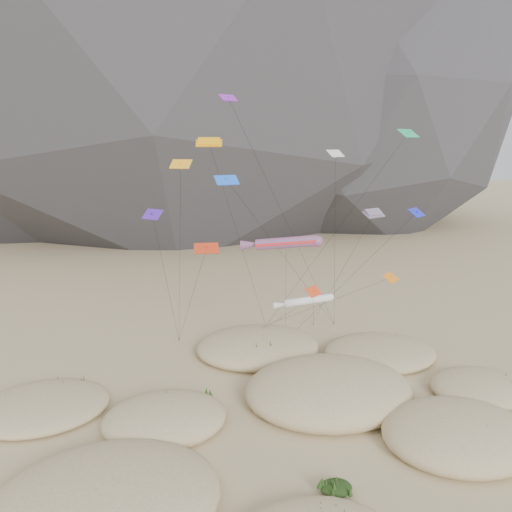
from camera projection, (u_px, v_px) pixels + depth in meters
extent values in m
plane|color=#CCB789|center=(327.00, 435.00, 41.19)|extent=(500.00, 500.00, 0.00)
ellipsoid|color=black|center=(194.00, 10.00, 138.37)|extent=(191.54, 147.29, 156.00)
ellipsoid|color=#2B2B30|center=(29.00, 69.00, 137.59)|extent=(136.20, 127.83, 116.00)
ellipsoid|color=black|center=(356.00, 96.00, 151.02)|extent=(130.55, 126.41, 100.00)
ellipsoid|color=#CCB789|center=(105.00, 501.00, 32.53)|extent=(15.35, 13.04, 3.37)
ellipsoid|color=#CCB789|center=(458.00, 434.00, 39.97)|extent=(12.47, 10.60, 3.52)
ellipsoid|color=#CCB789|center=(165.00, 419.00, 42.44)|extent=(10.61, 9.02, 2.94)
ellipsoid|color=#CCB789|center=(328.00, 390.00, 46.85)|extent=(15.98, 13.59, 4.24)
ellipsoid|color=#CCB789|center=(480.00, 387.00, 48.31)|extent=(9.84, 8.37, 2.20)
ellipsoid|color=#CCB789|center=(258.00, 346.00, 57.54)|extent=(14.25, 12.12, 3.13)
ellipsoid|color=#CCB789|center=(380.00, 352.00, 56.41)|extent=(12.81, 10.89, 2.35)
ellipsoid|color=#CCB789|center=(42.00, 406.00, 44.77)|extent=(11.94, 10.15, 2.16)
ellipsoid|color=black|center=(117.00, 508.00, 31.66)|extent=(2.50, 2.14, 0.75)
ellipsoid|color=black|center=(126.00, 488.00, 33.66)|extent=(2.28, 1.95, 0.68)
ellipsoid|color=black|center=(336.00, 488.00, 34.12)|extent=(2.26, 1.93, 0.68)
ellipsoid|color=black|center=(469.00, 441.00, 38.59)|extent=(2.97, 2.54, 0.89)
ellipsoid|color=black|center=(447.00, 450.00, 37.85)|extent=(2.14, 1.83, 0.64)
ellipsoid|color=black|center=(158.00, 410.00, 43.55)|extent=(3.26, 2.79, 0.98)
ellipsoid|color=black|center=(197.00, 401.00, 45.33)|extent=(2.35, 2.01, 0.71)
ellipsoid|color=black|center=(334.00, 401.00, 44.54)|extent=(3.92, 3.36, 1.18)
ellipsoid|color=black|center=(360.00, 390.00, 46.79)|extent=(2.49, 2.13, 0.75)
ellipsoid|color=black|center=(322.00, 413.00, 42.88)|extent=(2.54, 2.17, 0.76)
ellipsoid|color=black|center=(499.00, 388.00, 47.84)|extent=(2.67, 2.28, 0.80)
ellipsoid|color=black|center=(257.00, 351.00, 55.59)|extent=(3.25, 2.78, 0.98)
ellipsoid|color=black|center=(266.00, 354.00, 55.11)|extent=(2.40, 2.05, 0.72)
ellipsoid|color=black|center=(390.00, 345.00, 58.00)|extent=(2.19, 1.87, 0.66)
ellipsoid|color=black|center=(383.00, 354.00, 55.81)|extent=(2.31, 1.98, 0.69)
ellipsoid|color=black|center=(71.00, 389.00, 47.98)|extent=(2.63, 2.25, 0.79)
ellipsoid|color=black|center=(62.00, 413.00, 43.83)|extent=(2.20, 1.88, 0.66)
cylinder|color=#3F2D1E|center=(207.00, 337.00, 61.76)|extent=(0.08, 0.08, 0.30)
cylinder|color=#3F2D1E|center=(261.00, 332.00, 63.55)|extent=(0.08, 0.08, 0.30)
cylinder|color=#3F2D1E|center=(288.00, 337.00, 61.71)|extent=(0.08, 0.08, 0.30)
cylinder|color=#3F2D1E|center=(281.00, 319.00, 68.36)|extent=(0.08, 0.08, 0.30)
cylinder|color=#3F2D1E|center=(314.00, 324.00, 66.34)|extent=(0.08, 0.08, 0.30)
cylinder|color=#3F2D1E|center=(231.00, 338.00, 61.49)|extent=(0.08, 0.08, 0.30)
cylinder|color=#3F2D1E|center=(334.00, 323.00, 66.70)|extent=(0.08, 0.08, 0.30)
cylinder|color=#3F2D1E|center=(179.00, 339.00, 61.06)|extent=(0.08, 0.08, 0.30)
cylinder|color=red|center=(286.00, 243.00, 50.39)|extent=(6.17, 3.71, 1.78)
sphere|color=red|center=(317.00, 241.00, 49.82)|extent=(1.19, 1.19, 1.19)
cone|color=red|center=(253.00, 245.00, 51.01)|extent=(2.76, 2.02, 1.28)
cylinder|color=black|center=(286.00, 292.00, 57.22)|extent=(3.67, 10.36, 13.80)
cylinder|color=silver|center=(308.00, 300.00, 48.75)|extent=(4.69, 1.00, 1.06)
sphere|color=silver|center=(330.00, 297.00, 49.19)|extent=(0.78, 0.78, 0.78)
cone|color=silver|center=(283.00, 304.00, 48.26)|extent=(1.92, 0.77, 0.79)
cylinder|color=black|center=(276.00, 321.00, 55.57)|extent=(2.23, 13.15, 8.59)
cube|color=orange|center=(209.00, 143.00, 48.95)|extent=(2.74, 1.62, 0.76)
cube|color=orange|center=(209.00, 141.00, 48.91)|extent=(2.31, 1.30, 0.74)
cylinder|color=black|center=(242.00, 249.00, 57.02)|extent=(8.88, 9.28, 23.63)
cube|color=red|center=(374.00, 214.00, 49.95)|extent=(2.60, 1.80, 0.66)
cube|color=red|center=(374.00, 212.00, 49.90)|extent=(2.19, 1.48, 0.66)
cylinder|color=black|center=(339.00, 275.00, 59.08)|extent=(0.29, 15.51, 16.68)
cube|color=#F6A519|center=(181.00, 164.00, 46.83)|extent=(2.22, 1.88, 0.84)
cube|color=#F6A519|center=(181.00, 166.00, 46.87)|extent=(0.35, 0.36, 0.67)
cylinder|color=black|center=(180.00, 264.00, 53.96)|extent=(0.36, 10.08, 21.65)
cube|color=#19A463|center=(408.00, 133.00, 49.24)|extent=(2.55, 1.96, 0.84)
cube|color=#19A463|center=(408.00, 135.00, 49.27)|extent=(0.34, 0.32, 0.78)
cylinder|color=black|center=(325.00, 246.00, 56.40)|extent=(11.49, 12.79, 24.53)
cube|color=#1722CA|center=(417.00, 213.00, 50.72)|extent=(2.38, 2.10, 0.81)
cube|color=#1722CA|center=(417.00, 214.00, 50.75)|extent=(0.34, 0.34, 0.73)
cylinder|color=black|center=(346.00, 282.00, 56.23)|extent=(9.99, 10.65, 16.68)
cube|color=#4B1EB2|center=(152.00, 214.00, 44.28)|extent=(1.93, 2.01, 0.84)
cube|color=#4B1EB2|center=(152.00, 216.00, 44.32)|extent=(0.37, 0.37, 0.63)
cylinder|color=black|center=(168.00, 287.00, 52.68)|extent=(3.38, 12.94, 17.37)
cube|color=red|center=(206.00, 248.00, 41.63)|extent=(2.16, 1.32, 0.73)
cube|color=red|center=(206.00, 250.00, 41.66)|extent=(0.27, 0.22, 0.71)
cylinder|color=black|center=(190.00, 303.00, 51.36)|extent=(0.68, 17.43, 14.97)
cube|color=red|center=(313.00, 291.00, 43.07)|extent=(1.76, 1.55, 0.73)
cube|color=red|center=(313.00, 293.00, 43.10)|extent=(0.31, 0.33, 0.53)
cylinder|color=black|center=(314.00, 312.00, 54.72)|extent=(8.37, 19.92, 11.04)
cube|color=silver|center=(336.00, 153.00, 49.35)|extent=(1.99, 1.52, 0.70)
cube|color=silver|center=(335.00, 155.00, 49.38)|extent=(0.28, 0.28, 0.61)
cylinder|color=black|center=(335.00, 251.00, 58.03)|extent=(5.96, 11.63, 22.59)
cube|color=orange|center=(391.00, 278.00, 52.69)|extent=(2.40, 2.29, 0.77)
cube|color=orange|center=(391.00, 279.00, 52.73)|extent=(0.33, 0.33, 0.75)
cylinder|color=black|center=(305.00, 311.00, 57.10)|extent=(14.96, 11.32, 9.70)
cube|color=purple|center=(228.00, 98.00, 44.05)|extent=(1.76, 1.34, 0.62)
cube|color=purple|center=(228.00, 99.00, 44.09)|extent=(0.25, 0.25, 0.54)
cylinder|color=black|center=(292.00, 234.00, 55.39)|extent=(17.08, 13.03, 27.49)
cube|color=blue|center=(227.00, 180.00, 44.65)|extent=(2.27, 1.38, 0.82)
cube|color=blue|center=(227.00, 182.00, 44.69)|extent=(0.29, 0.28, 0.73)
cylinder|color=black|center=(291.00, 266.00, 55.69)|extent=(17.51, 13.93, 20.33)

